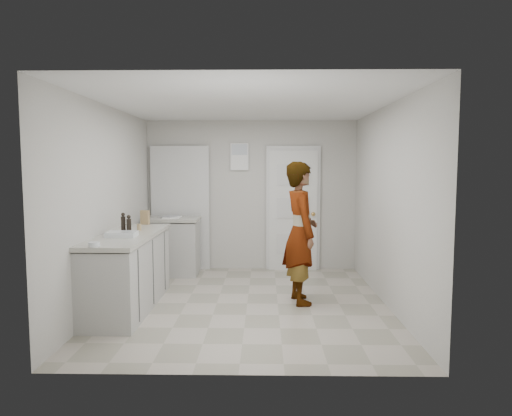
{
  "coord_description": "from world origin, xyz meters",
  "views": [
    {
      "loc": [
        0.21,
        -5.67,
        1.74
      ],
      "look_at": [
        0.1,
        0.4,
        1.19
      ],
      "focal_mm": 32.0,
      "sensor_mm": 36.0,
      "label": 1
    }
  ],
  "objects_px": {
    "spice_jar": "(139,227)",
    "oil_cruet_b": "(123,223)",
    "oil_cruet_a": "(129,225)",
    "cake_mix_box": "(145,217)",
    "person": "(300,233)",
    "baking_dish": "(122,234)",
    "egg_bowl": "(94,244)"
  },
  "relations": [
    {
      "from": "spice_jar",
      "to": "oil_cruet_b",
      "type": "xyz_separation_m",
      "value": [
        -0.14,
        -0.2,
        0.08
      ]
    },
    {
      "from": "person",
      "to": "oil_cruet_b",
      "type": "relative_size",
      "value": 7.17
    },
    {
      "from": "person",
      "to": "spice_jar",
      "type": "distance_m",
      "value": 2.06
    },
    {
      "from": "person",
      "to": "cake_mix_box",
      "type": "xyz_separation_m",
      "value": [
        -2.14,
        0.61,
        0.12
      ]
    },
    {
      "from": "oil_cruet_a",
      "to": "oil_cruet_b",
      "type": "height_order",
      "value": "oil_cruet_b"
    },
    {
      "from": "person",
      "to": "egg_bowl",
      "type": "height_order",
      "value": "person"
    },
    {
      "from": "egg_bowl",
      "to": "baking_dish",
      "type": "bearing_deg",
      "value": 83.13
    },
    {
      "from": "oil_cruet_b",
      "to": "person",
      "type": "bearing_deg",
      "value": 5.5
    },
    {
      "from": "spice_jar",
      "to": "oil_cruet_a",
      "type": "relative_size",
      "value": 0.37
    },
    {
      "from": "person",
      "to": "baking_dish",
      "type": "height_order",
      "value": "person"
    },
    {
      "from": "cake_mix_box",
      "to": "oil_cruet_b",
      "type": "bearing_deg",
      "value": -77.8
    },
    {
      "from": "cake_mix_box",
      "to": "baking_dish",
      "type": "bearing_deg",
      "value": -72.93
    },
    {
      "from": "oil_cruet_a",
      "to": "egg_bowl",
      "type": "height_order",
      "value": "oil_cruet_a"
    },
    {
      "from": "spice_jar",
      "to": "oil_cruet_a",
      "type": "height_order",
      "value": "oil_cruet_a"
    },
    {
      "from": "oil_cruet_a",
      "to": "oil_cruet_b",
      "type": "relative_size",
      "value": 0.91
    },
    {
      "from": "cake_mix_box",
      "to": "oil_cruet_b",
      "type": "xyz_separation_m",
      "value": [
        -0.05,
        -0.82,
        0.02
      ]
    },
    {
      "from": "cake_mix_box",
      "to": "egg_bowl",
      "type": "height_order",
      "value": "cake_mix_box"
    },
    {
      "from": "cake_mix_box",
      "to": "oil_cruet_b",
      "type": "distance_m",
      "value": 0.82
    },
    {
      "from": "oil_cruet_b",
      "to": "egg_bowl",
      "type": "distance_m",
      "value": 0.97
    },
    {
      "from": "person",
      "to": "baking_dish",
      "type": "distance_m",
      "value": 2.19
    },
    {
      "from": "spice_jar",
      "to": "egg_bowl",
      "type": "height_order",
      "value": "spice_jar"
    },
    {
      "from": "baking_dish",
      "to": "egg_bowl",
      "type": "relative_size",
      "value": 2.94
    },
    {
      "from": "oil_cruet_b",
      "to": "spice_jar",
      "type": "bearing_deg",
      "value": 54.58
    },
    {
      "from": "cake_mix_box",
      "to": "spice_jar",
      "type": "distance_m",
      "value": 0.63
    },
    {
      "from": "person",
      "to": "baking_dish",
      "type": "bearing_deg",
      "value": 92.87
    },
    {
      "from": "egg_bowl",
      "to": "person",
      "type": "bearing_deg",
      "value": 28.06
    },
    {
      "from": "cake_mix_box",
      "to": "egg_bowl",
      "type": "distance_m",
      "value": 1.78
    },
    {
      "from": "cake_mix_box",
      "to": "oil_cruet_a",
      "type": "relative_size",
      "value": 0.88
    },
    {
      "from": "spice_jar",
      "to": "oil_cruet_b",
      "type": "distance_m",
      "value": 0.26
    },
    {
      "from": "cake_mix_box",
      "to": "person",
      "type": "bearing_deg",
      "value": 0.28
    },
    {
      "from": "spice_jar",
      "to": "oil_cruet_a",
      "type": "bearing_deg",
      "value": -103.17
    },
    {
      "from": "oil_cruet_b",
      "to": "baking_dish",
      "type": "relative_size",
      "value": 0.74
    }
  ]
}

